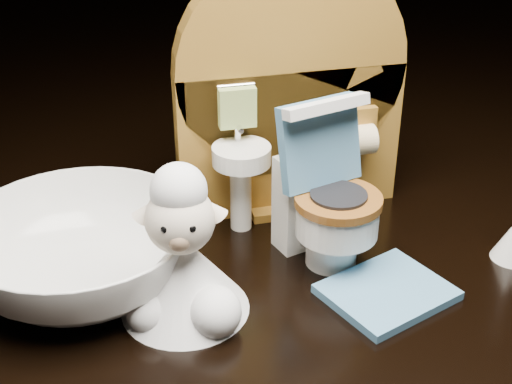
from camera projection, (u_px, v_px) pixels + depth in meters
backdrop_panel at (289, 103)px, 0.40m from camera, size 0.13×0.05×0.15m
toy_toilet at (325, 203)px, 0.37m from camera, size 0.05×0.06×0.09m
bath_mat at (387, 292)px, 0.35m from camera, size 0.07×0.06×0.00m
plush_lamb at (183, 264)px, 0.33m from camera, size 0.06×0.06×0.08m
ceramic_bowl at (81, 252)px, 0.35m from camera, size 0.14×0.14×0.04m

